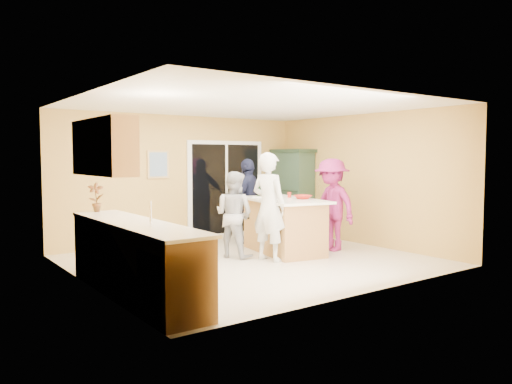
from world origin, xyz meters
TOP-DOWN VIEW (x-y plane):
  - floor at (0.00, 0.00)m, footprint 5.50×5.50m
  - ceiling at (0.00, 0.00)m, footprint 5.50×5.00m
  - wall_back at (0.00, 2.50)m, footprint 5.50×0.10m
  - wall_front at (0.00, -2.50)m, footprint 5.50×0.10m
  - wall_left at (-2.75, 0.00)m, footprint 0.10×5.00m
  - wall_right at (2.75, 0.00)m, footprint 0.10×5.00m
  - left_cabinet_run at (-2.45, -1.05)m, footprint 0.65×3.05m
  - upper_cabinets at (-2.58, -0.20)m, footprint 0.35×1.60m
  - sliding_door at (1.05, 2.46)m, footprint 1.90×0.07m
  - framed_picture at (-0.55, 2.48)m, footprint 0.46×0.04m
  - kitchen_island at (0.90, 0.27)m, footprint 1.35×2.03m
  - green_hutch at (2.49, 1.89)m, footprint 0.55×1.05m
  - woman_white at (0.24, -0.15)m, footprint 0.59×0.75m
  - woman_grey at (-0.08, 0.44)m, footprint 0.81×0.89m
  - woman_navy at (0.97, 1.49)m, footprint 1.08×0.85m
  - woman_magenta at (1.75, -0.10)m, footprint 0.66×1.12m
  - serving_bowl at (1.13, 0.01)m, footprint 0.31×0.31m
  - tulip_vase at (-2.45, 0.52)m, footprint 0.27×0.23m
  - tumbler_near at (0.91, 0.90)m, footprint 0.09×0.09m
  - tumbler_far at (1.16, 0.43)m, footprint 0.08×0.08m
  - wine_bottle at (0.80, 0.89)m, footprint 0.08×0.08m
  - white_plate at (0.73, 0.86)m, footprint 0.26×0.26m

SIDE VIEW (x-z plane):
  - floor at x=0.00m, z-range 0.00..0.00m
  - left_cabinet_run at x=-2.45m, z-range -0.16..1.08m
  - kitchen_island at x=0.90m, z-range -0.03..0.96m
  - woman_grey at x=-0.08m, z-range 0.00..1.50m
  - woman_navy at x=0.97m, z-range 0.00..1.71m
  - woman_magenta at x=1.75m, z-range 0.00..1.72m
  - woman_white at x=0.24m, z-range 0.00..1.82m
  - green_hutch at x=2.49m, z-range -0.02..1.90m
  - white_plate at x=0.73m, z-range 0.99..1.00m
  - serving_bowl at x=1.13m, z-range 0.99..1.06m
  - tumbler_far at x=1.16m, z-range 0.99..1.09m
  - tumbler_near at x=0.91m, z-range 0.99..1.10m
  - sliding_door at x=1.05m, z-range 0.00..2.10m
  - wine_bottle at x=0.80m, z-range 0.95..1.30m
  - tulip_vase at x=-2.45m, z-range 0.94..1.38m
  - wall_back at x=0.00m, z-range 0.00..2.60m
  - wall_front at x=0.00m, z-range 0.00..2.60m
  - wall_left at x=-2.75m, z-range 0.00..2.60m
  - wall_right at x=2.75m, z-range 0.00..2.60m
  - framed_picture at x=-0.55m, z-range 1.32..1.88m
  - upper_cabinets at x=-2.58m, z-range 1.50..2.25m
  - ceiling at x=0.00m, z-range 2.55..2.65m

